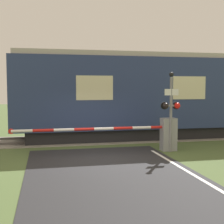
# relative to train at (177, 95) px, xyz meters

# --- Properties ---
(ground_plane) EXTENTS (80.00, 80.00, 0.00)m
(ground_plane) POSITION_rel_train_xyz_m (-4.85, -4.31, -2.17)
(ground_plane) COLOR #4C6033
(track_bed) EXTENTS (36.00, 3.20, 0.13)m
(track_bed) POSITION_rel_train_xyz_m (-4.85, 0.00, -2.15)
(track_bed) COLOR gray
(track_bed) RESTS_ON ground_plane
(train) EXTENTS (16.67, 2.73, 4.26)m
(train) POSITION_rel_train_xyz_m (0.00, 0.00, 0.00)
(train) COLOR black
(train) RESTS_ON ground_plane
(crossing_barrier) EXTENTS (6.56, 0.44, 1.33)m
(crossing_barrier) POSITION_rel_train_xyz_m (-2.40, -3.33, -1.45)
(crossing_barrier) COLOR gray
(crossing_barrier) RESTS_ON ground_plane
(signal_post) EXTENTS (0.80, 0.26, 3.18)m
(signal_post) POSITION_rel_train_xyz_m (-1.86, -3.58, -0.36)
(signal_post) COLOR gray
(signal_post) RESTS_ON ground_plane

